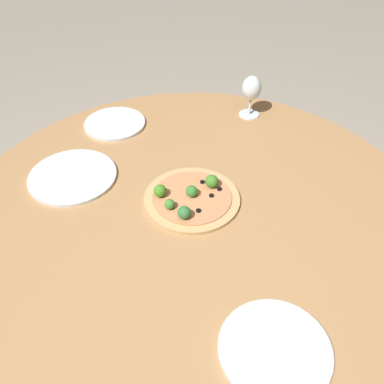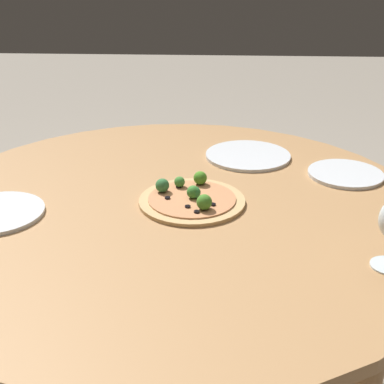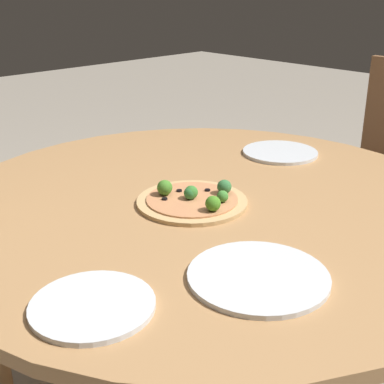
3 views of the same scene
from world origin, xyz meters
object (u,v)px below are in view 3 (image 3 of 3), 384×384
object	(u,v)px
pizza	(193,199)
plate_far	(92,305)
plate_side	(258,276)
plate_near	(280,152)

from	to	relation	value
pizza	plate_far	distance (m)	0.47
pizza	plate_far	xyz separation A→B (m)	(0.20, -0.42, -0.01)
pizza	plate_side	xyz separation A→B (m)	(0.33, -0.16, -0.01)
pizza	plate_side	size ratio (longest dim) A/B	1.03
plate_near	plate_side	bearing A→B (deg)	-55.77
pizza	plate_far	world-z (taller)	pizza
plate_near	plate_side	world-z (taller)	same
plate_near	plate_far	size ratio (longest dim) A/B	1.10
pizza	plate_side	bearing A→B (deg)	-25.35
pizza	plate_side	world-z (taller)	pizza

